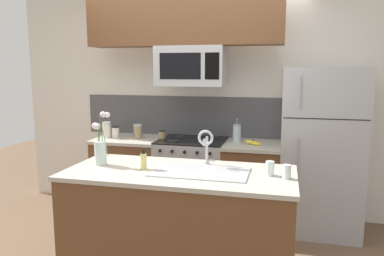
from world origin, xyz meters
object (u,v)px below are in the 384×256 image
refrigerator (320,151)px  banana_bunch (253,143)px  drinking_glass (270,168)px  storage_jar_short (138,131)px  storage_jar_squat (162,135)px  stove_range (192,179)px  french_press (237,133)px  sink_faucet (206,142)px  spare_glass (287,172)px  storage_jar_medium (116,132)px  microwave (191,66)px  dish_soap_bottle (144,161)px  flower_vase (100,149)px  storage_jar_tall (107,130)px

refrigerator → banana_bunch: 0.70m
drinking_glass → storage_jar_short: bearing=142.0°
storage_jar_short → storage_jar_squat: size_ratio=1.59×
stove_range → french_press: bearing=6.8°
sink_faucet → storage_jar_short: bearing=134.7°
storage_jar_short → banana_bunch: storage_jar_short is taller
refrigerator → banana_bunch: size_ratio=9.09×
storage_jar_short → drinking_glass: bearing=-38.0°
refrigerator → french_press: bearing=177.4°
refrigerator → storage_jar_short: 2.06m
spare_glass → storage_jar_medium: bearing=147.7°
microwave → spare_glass: size_ratio=6.91×
refrigerator → french_press: size_ratio=6.50×
microwave → storage_jar_short: size_ratio=4.58×
stove_range → sink_faucet: 1.28m
storage_jar_short → french_press: bearing=2.0°
stove_range → spare_glass: size_ratio=8.63×
stove_range → dish_soap_bottle: 1.38m
refrigerator → drinking_glass: size_ratio=15.48×
storage_jar_medium → banana_bunch: storage_jar_medium is taller
storage_jar_medium → spare_glass: bearing=-32.3°
storage_jar_squat → flower_vase: flower_vase is taller
drinking_glass → flower_vase: (-1.41, -0.01, 0.08)m
stove_range → sink_faucet: bearing=-69.8°
storage_jar_short → flower_vase: 1.25m
storage_jar_squat → drinking_glass: size_ratio=0.91×
microwave → french_press: (0.50, 0.08, -0.74)m
storage_jar_tall → french_press: french_press is taller
microwave → drinking_glass: size_ratio=6.65×
dish_soap_bottle → flower_vase: size_ratio=0.37×
sink_faucet → stove_range: bearing=110.2°
stove_range → refrigerator: size_ratio=0.54×
refrigerator → storage_jar_medium: bearing=-178.8°
stove_range → microwave: size_ratio=1.25×
french_press → storage_jar_short: bearing=-178.0°
banana_bunch → flower_vase: bearing=-135.7°
stove_range → flower_vase: size_ratio=2.06×
microwave → banana_bunch: size_ratio=3.90×
stove_range → flower_vase: flower_vase is taller
sink_faucet → dish_soap_bottle: (-0.47, -0.24, -0.13)m
refrigerator → dish_soap_bottle: bearing=-138.7°
sink_faucet → drinking_glass: 0.58m
spare_glass → stove_range: bearing=129.3°
spare_glass → storage_jar_short: bearing=142.8°
storage_jar_medium → microwave: bearing=0.5°
banana_bunch → dish_soap_bottle: 1.44m
banana_bunch → sink_faucet: bearing=-107.9°
storage_jar_squat → sink_faucet: 1.28m
french_press → flower_vase: (-1.00, -1.28, 0.04)m
drinking_glass → sink_faucet: bearing=161.5°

